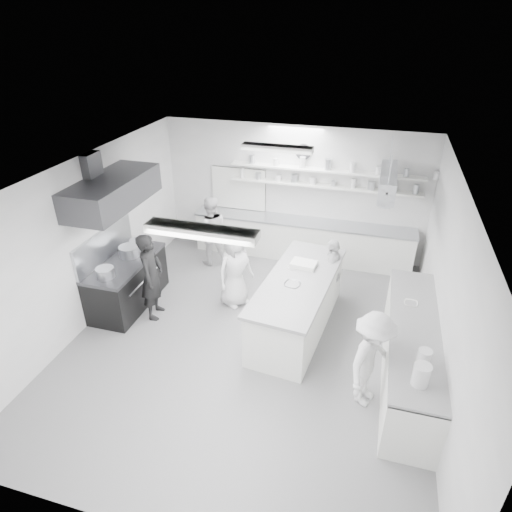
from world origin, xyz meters
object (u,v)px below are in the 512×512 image
(prep_island, at_px, (297,305))
(cook_stove, at_px, (152,276))
(right_counter, at_px, (410,353))
(stove, at_px, (128,284))
(back_counter, at_px, (301,240))
(cook_back, at_px, (211,231))

(prep_island, bearing_deg, cook_stove, -166.47)
(right_counter, height_order, prep_island, prep_island)
(prep_island, bearing_deg, stove, -171.37)
(back_counter, xyz_separation_m, cook_stove, (-2.23, -3.00, 0.39))
(prep_island, xyz_separation_m, cook_stove, (-2.66, -0.35, 0.35))
(cook_stove, bearing_deg, cook_back, -17.13)
(stove, height_order, prep_island, prep_island)
(right_counter, xyz_separation_m, cook_back, (-4.27, 2.58, 0.34))
(right_counter, height_order, cook_back, cook_back)
(stove, bearing_deg, back_counter, 43.99)
(prep_island, xyz_separation_m, cook_back, (-2.35, 1.83, 0.31))
(right_counter, xyz_separation_m, cook_stove, (-4.58, 0.40, 0.38))
(back_counter, height_order, prep_island, prep_island)
(back_counter, bearing_deg, stove, -136.01)
(stove, relative_size, cook_stove, 1.06)
(stove, height_order, cook_back, cook_back)
(back_counter, relative_size, cook_back, 3.11)
(stove, relative_size, prep_island, 0.67)
(cook_back, bearing_deg, back_counter, 178.47)
(right_counter, bearing_deg, cook_back, 148.86)
(stove, relative_size, right_counter, 0.55)
(cook_stove, bearing_deg, back_counter, -45.65)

